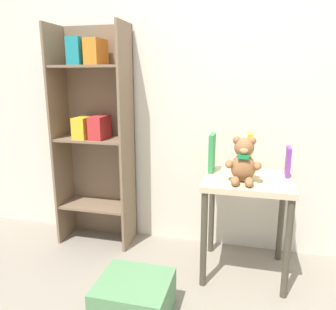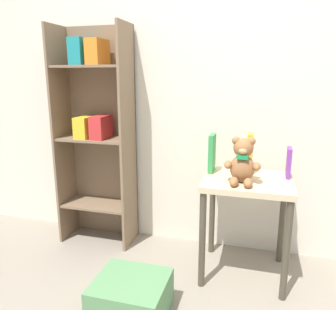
{
  "view_description": "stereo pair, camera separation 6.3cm",
  "coord_description": "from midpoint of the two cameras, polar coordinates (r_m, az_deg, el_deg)",
  "views": [
    {
      "loc": [
        0.3,
        -0.87,
        1.26
      ],
      "look_at": [
        -0.2,
        1.18,
        0.75
      ],
      "focal_mm": 35.0,
      "sensor_mm": 36.0,
      "label": 1
    },
    {
      "loc": [
        0.36,
        -0.86,
        1.26
      ],
      "look_at": [
        -0.2,
        1.18,
        0.75
      ],
      "focal_mm": 35.0,
      "sensor_mm": 36.0,
      "label": 2
    }
  ],
  "objects": [
    {
      "name": "wall_back",
      "position": [
        2.38,
        7.76,
        13.13
      ],
      "size": [
        4.8,
        0.06,
        2.5
      ],
      "color": "silver",
      "rests_on": "ground_plane"
    },
    {
      "name": "bookshelf_side",
      "position": [
        2.51,
        -11.64,
        4.98
      ],
      "size": [
        0.55,
        0.28,
        1.62
      ],
      "color": "#7F664C",
      "rests_on": "ground_plane"
    },
    {
      "name": "display_table",
      "position": [
        2.12,
        14.37,
        -6.97
      ],
      "size": [
        0.54,
        0.48,
        0.65
      ],
      "color": "beige",
      "rests_on": "ground_plane"
    },
    {
      "name": "teddy_bear",
      "position": [
        1.97,
        13.74,
        -1.25
      ],
      "size": [
        0.21,
        0.19,
        0.27
      ],
      "color": "#99663D",
      "rests_on": "display_table"
    },
    {
      "name": "book_standing_green",
      "position": [
        2.16,
        8.49,
        0.32
      ],
      "size": [
        0.03,
        0.14,
        0.25
      ],
      "primitive_type": "cube",
      "rotation": [
        0.0,
        0.0,
        -0.02
      ],
      "color": "#33934C",
      "rests_on": "display_table"
    },
    {
      "name": "book_standing_yellow",
      "position": [
        2.16,
        14.83,
        0.19
      ],
      "size": [
        0.04,
        0.1,
        0.26
      ],
      "primitive_type": "cube",
      "rotation": [
        0.0,
        0.0,
        -0.01
      ],
      "color": "gold",
      "rests_on": "display_table"
    },
    {
      "name": "book_standing_purple",
      "position": [
        2.18,
        21.05,
        -1.23
      ],
      "size": [
        0.03,
        0.12,
        0.19
      ],
      "primitive_type": "cube",
      "rotation": [
        0.0,
        0.0,
        -0.03
      ],
      "color": "purple",
      "rests_on": "display_table"
    },
    {
      "name": "storage_bin",
      "position": [
        1.92,
        -5.44,
        -23.54
      ],
      "size": [
        0.38,
        0.35,
        0.21
      ],
      "color": "#568956",
      "rests_on": "ground_plane"
    }
  ]
}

